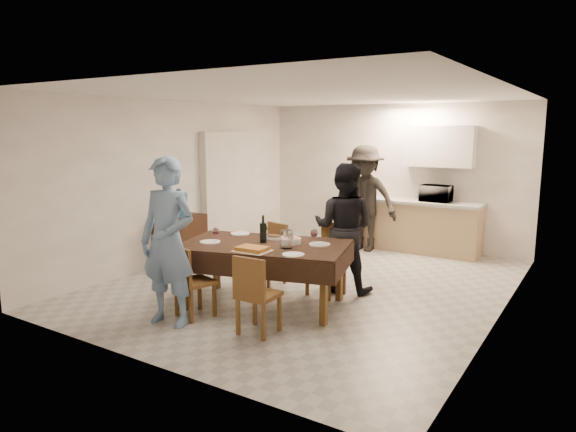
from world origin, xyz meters
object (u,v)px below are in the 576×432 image
Objects in this scene: console at (181,240)px; microwave at (436,193)px; person_near at (168,242)px; savoury_tart at (252,249)px; water_jug at (179,205)px; wine_bottle at (263,229)px; dining_table at (264,247)px; water_pitcher at (286,239)px; person_kitchen at (365,198)px; person_far at (344,228)px.

microwave is at bearing 42.15° from console.
savoury_tart is at bearing 37.17° from person_near.
water_jug reaches higher than console.
wine_bottle reaches higher than savoury_tart.
savoury_tart is 0.94m from person_near.
person_near reaches higher than dining_table.
microwave is at bearing 63.97° from person_near.
water_pitcher is 3.88m from microwave.
person_kitchen is at bearing 21.72° from microwave.
person_kitchen reaches higher than person_near.
microwave is at bearing 78.36° from savoury_tart.
console is at bearing 42.15° from microwave.
water_pitcher reaches higher than savoury_tart.
dining_table is 2.43m from water_jug.
person_far reaches higher than water_jug.
person_far is (1.10, 2.10, -0.08)m from person_near.
water_pitcher is at bearing -19.63° from water_jug.
person_kitchen is (2.08, 2.46, -0.03)m from water_jug.
water_jug is 1.76× the size of water_pitcher.
wine_bottle is 0.20× the size of person_far.
savoury_tart is at bearing -90.53° from dining_table.
console is 2.70m from savoury_tart.
water_pitcher is (0.40, -0.10, -0.06)m from wine_bottle.
person_near is at bearing -94.93° from person_kitchen.
person_near is 4.40m from person_kitchen.
microwave is at bearing 74.89° from wine_bottle.
water_jug is at bearing -6.46° from person_far.
water_jug is (0.00, 0.00, 0.58)m from console.
water_pitcher is (0.35, -0.05, 0.14)m from dining_table.
water_jug is 0.22× the size of person_far.
savoury_tart is 4.26m from microwave.
console is 3.26m from person_kitchen.
wine_bottle is at bearing 119.73° from dining_table.
dining_table is at bearing -21.30° from console.
console is 4.38m from microwave.
microwave reaches higher than console.
dining_table is 1.19m from person_far.
person_far is (0.20, 1.10, -0.03)m from water_pitcher.
water_jug is 2.35m from wine_bottle.
person_far reaches higher than console.
microwave is 0.27× the size of person_near.
person_far is 2.40m from person_kitchen.
person_far is (0.60, 1.00, -0.09)m from wine_bottle.
water_jug is at bearing 143.42° from dining_table.
dining_table is 1.19× the size of person_kitchen.
water_jug reaches higher than savoury_tart.
person_near is at bearing 72.67° from microwave.
person_far is (0.55, 1.05, 0.12)m from dining_table.
wine_bottle is 0.18× the size of person_near.
water_jug is 2.67m from savoury_tart.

